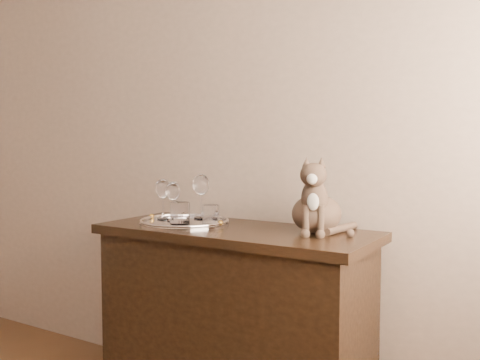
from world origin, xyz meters
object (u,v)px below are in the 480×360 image
at_px(wine_glass_b, 201,196).
at_px(wine_glass_d, 173,201).
at_px(wine_glass_c, 163,199).
at_px(cat, 317,194).
at_px(sideboard, 235,325).
at_px(tumbler_b, 180,213).
at_px(tray, 185,223).
at_px(tumbler_c, 211,214).

relative_size(wine_glass_b, wine_glass_d, 1.17).
distance_m(wine_glass_c, wine_glass_d, 0.08).
relative_size(wine_glass_d, cat, 0.58).
bearing_deg(sideboard, wine_glass_b, 157.13).
height_order(wine_glass_d, tumbler_b, wine_glass_d).
relative_size(tray, tumbler_b, 4.13).
height_order(sideboard, cat, cat).
bearing_deg(sideboard, tray, -178.06).
xyz_separation_m(wine_glass_c, tumbler_b, (0.15, -0.07, -0.05)).
bearing_deg(wine_glass_b, sideboard, -22.87).
xyz_separation_m(wine_glass_c, cat, (0.73, 0.09, 0.05)).
bearing_deg(tumbler_c, wine_glass_b, 140.86).
height_order(wine_glass_b, wine_glass_c, wine_glass_b).
xyz_separation_m(sideboard, wine_glass_d, (-0.31, -0.03, 0.52)).
relative_size(wine_glass_d, tumbler_b, 1.86).
xyz_separation_m(sideboard, wine_glass_c, (-0.39, -0.01, 0.53)).
bearing_deg(tumbler_c, sideboard, -1.38).
height_order(tray, tumbler_b, tumbler_b).
xyz_separation_m(sideboard, tray, (-0.26, -0.01, 0.43)).
height_order(wine_glass_b, tumbler_b, wine_glass_b).
height_order(wine_glass_c, tumbler_b, wine_glass_c).
bearing_deg(tumbler_b, wine_glass_b, 97.07).
xyz_separation_m(tumbler_b, cat, (0.57, 0.16, 0.10)).
height_order(tumbler_c, cat, cat).
bearing_deg(wine_glass_d, tumbler_b, -33.44).
height_order(tumbler_b, tumbler_c, tumbler_b).
relative_size(tumbler_b, tumbler_c, 1.17).
height_order(wine_glass_b, cat, cat).
bearing_deg(wine_glass_d, wine_glass_b, 66.83).
distance_m(sideboard, wine_glass_d, 0.61).
distance_m(tumbler_b, tumbler_c, 0.13).
distance_m(sideboard, wine_glass_c, 0.65).
relative_size(sideboard, wine_glass_b, 5.71).
relative_size(tray, wine_glass_d, 2.22).
bearing_deg(sideboard, wine_glass_c, -178.82).
xyz_separation_m(tray, wine_glass_d, (-0.05, -0.02, 0.09)).
bearing_deg(tray, tumbler_c, 5.06).
bearing_deg(sideboard, tumbler_b, -161.25).
bearing_deg(wine_glass_d, cat, 9.25).
bearing_deg(tumbler_b, wine_glass_c, 155.21).
xyz_separation_m(wine_glass_b, tumbler_c, (0.13, -0.11, -0.06)).
height_order(wine_glass_c, wine_glass_d, wine_glass_c).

